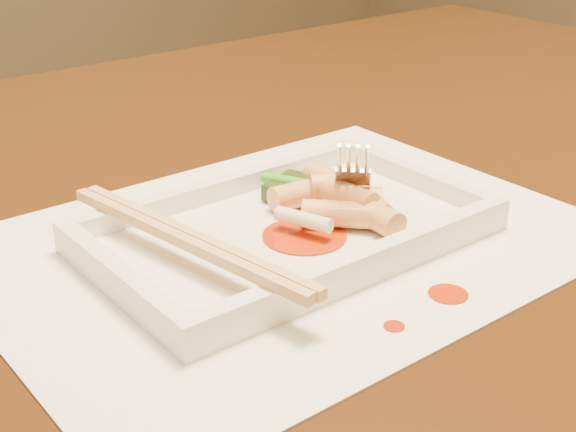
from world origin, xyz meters
TOP-DOWN VIEW (x-y plane):
  - table at (0.00, 0.00)m, footprint 1.40×0.90m
  - placemat at (-0.06, -0.08)m, footprint 0.40×0.30m
  - sauce_splatter_a at (-0.03, -0.19)m, footprint 0.02×0.02m
  - sauce_splatter_b at (-0.08, -0.20)m, footprint 0.01×0.01m
  - plate_base at (-0.06, -0.08)m, footprint 0.26×0.16m
  - plate_rim_far at (-0.06, -0.00)m, footprint 0.26×0.01m
  - plate_rim_near at (-0.06, -0.15)m, footprint 0.26×0.01m
  - plate_rim_left at (-0.19, -0.08)m, footprint 0.01×0.14m
  - plate_rim_right at (0.06, -0.08)m, footprint 0.01×0.14m
  - veg_piece at (-0.03, -0.04)m, footprint 0.05×0.04m
  - scallion_white at (-0.06, -0.09)m, footprint 0.02×0.04m
  - scallion_green at (-0.02, -0.06)m, footprint 0.04×0.08m
  - chopstick_a at (-0.14, -0.08)m, footprint 0.04×0.21m
  - chopstick_b at (-0.14, -0.08)m, footprint 0.04×0.21m
  - fork at (0.01, -0.06)m, footprint 0.09×0.10m
  - sauce_blob_0 at (-0.06, -0.09)m, footprint 0.06×0.06m
  - rice_cake_0 at (-0.02, -0.11)m, footprint 0.02×0.05m
  - rice_cake_1 at (-0.01, -0.08)m, footprint 0.04×0.04m
  - rice_cake_2 at (-0.01, -0.07)m, footprint 0.04×0.03m
  - rice_cake_3 at (-0.04, -0.05)m, footprint 0.04×0.02m
  - rice_cake_4 at (-0.03, -0.10)m, footprint 0.05×0.05m
  - rice_cake_5 at (-0.02, -0.09)m, footprint 0.02×0.04m
  - rice_cake_6 at (-0.01, -0.10)m, footprint 0.03×0.05m
  - rice_cake_7 at (-0.00, -0.05)m, footprint 0.02×0.04m

SIDE VIEW (x-z plane):
  - table at x=0.00m, z-range 0.27..1.02m
  - placemat at x=-0.06m, z-range 0.75..0.75m
  - sauce_splatter_a at x=-0.03m, z-range 0.75..0.75m
  - sauce_splatter_b at x=-0.08m, z-range 0.75..0.75m
  - plate_base at x=-0.06m, z-range 0.75..0.76m
  - sauce_blob_0 at x=-0.06m, z-range 0.76..0.76m
  - plate_rim_far at x=-0.06m, z-range 0.76..0.77m
  - plate_rim_near at x=-0.06m, z-range 0.76..0.77m
  - plate_rim_left at x=-0.19m, z-range 0.76..0.77m
  - plate_rim_right at x=0.06m, z-range 0.76..0.77m
  - veg_piece at x=-0.03m, z-range 0.76..0.77m
  - rice_cake_0 at x=-0.02m, z-range 0.76..0.78m
  - rice_cake_1 at x=-0.01m, z-range 0.76..0.78m
  - rice_cake_3 at x=-0.04m, z-range 0.76..0.78m
  - rice_cake_4 at x=-0.03m, z-range 0.76..0.78m
  - rice_cake_6 at x=-0.01m, z-range 0.76..0.78m
  - rice_cake_7 at x=0.00m, z-range 0.76..0.78m
  - scallion_white at x=-0.06m, z-range 0.77..0.78m
  - scallion_green at x=-0.02m, z-range 0.77..0.78m
  - rice_cake_2 at x=-0.01m, z-range 0.77..0.78m
  - rice_cake_5 at x=-0.02m, z-range 0.77..0.79m
  - chopstick_a at x=-0.14m, z-range 0.77..0.78m
  - chopstick_b at x=-0.14m, z-range 0.77..0.78m
  - fork at x=0.01m, z-range 0.76..0.90m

